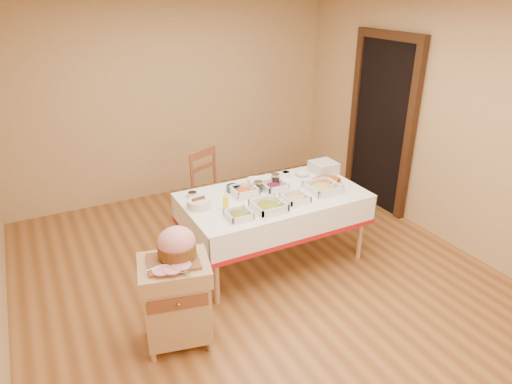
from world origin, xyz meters
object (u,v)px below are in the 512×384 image
(dining_chair, at_px, (213,190))
(ham_on_board, at_px, (176,246))
(preserve_jar_right, at_px, (275,180))
(bread_basket, at_px, (199,204))
(dining_table, at_px, (273,209))
(mustard_bottle, at_px, (226,202))
(preserve_jar_left, at_px, (258,187))
(butcher_cart, at_px, (177,298))
(brass_platter, at_px, (325,181))
(plate_stack, at_px, (324,167))

(dining_chair, bearing_deg, ham_on_board, -120.89)
(preserve_jar_right, relative_size, bread_basket, 0.53)
(ham_on_board, xyz_separation_m, bread_basket, (0.47, 0.77, -0.08))
(dining_table, height_order, mustard_bottle, mustard_bottle)
(dining_chair, bearing_deg, bread_basket, -120.11)
(preserve_jar_left, bearing_deg, butcher_cart, -143.99)
(dining_chair, height_order, brass_platter, dining_chair)
(ham_on_board, relative_size, plate_stack, 1.58)
(plate_stack, bearing_deg, preserve_jar_left, -172.78)
(dining_chair, relative_size, bread_basket, 4.40)
(butcher_cart, height_order, brass_platter, brass_platter)
(preserve_jar_left, relative_size, preserve_jar_right, 0.95)
(mustard_bottle, relative_size, brass_platter, 0.45)
(preserve_jar_left, xyz_separation_m, mustard_bottle, (-0.46, -0.22, 0.02))
(dining_table, bearing_deg, preserve_jar_left, 126.78)
(preserve_jar_right, relative_size, brass_platter, 0.32)
(dining_table, relative_size, preserve_jar_left, 16.25)
(dining_chair, distance_m, brass_platter, 1.32)
(dining_chair, bearing_deg, preserve_jar_right, -58.24)
(ham_on_board, relative_size, bread_basket, 1.87)
(butcher_cart, distance_m, mustard_bottle, 1.05)
(dining_table, distance_m, mustard_bottle, 0.61)
(butcher_cart, relative_size, mustard_bottle, 4.64)
(dining_chair, height_order, ham_on_board, ham_on_board)
(dining_table, xyz_separation_m, mustard_bottle, (-0.56, -0.08, 0.23))
(butcher_cart, relative_size, brass_platter, 2.07)
(preserve_jar_left, relative_size, plate_stack, 0.43)
(dining_table, bearing_deg, butcher_cart, -150.57)
(dining_chair, bearing_deg, brass_platter, -45.21)
(dining_chair, height_order, plate_stack, dining_chair)
(dining_chair, bearing_deg, mustard_bottle, -105.45)
(ham_on_board, bearing_deg, preserve_jar_left, 35.94)
(dining_table, xyz_separation_m, brass_platter, (0.62, -0.01, 0.18))
(preserve_jar_right, relative_size, mustard_bottle, 0.72)
(butcher_cart, distance_m, ham_on_board, 0.45)
(brass_platter, bearing_deg, dining_chair, 134.79)
(butcher_cart, bearing_deg, preserve_jar_left, 36.01)
(bread_basket, distance_m, plate_stack, 1.57)
(mustard_bottle, bearing_deg, preserve_jar_left, 25.24)
(butcher_cart, bearing_deg, bread_basket, 57.16)
(ham_on_board, xyz_separation_m, mustard_bottle, (0.69, 0.61, -0.05))
(mustard_bottle, relative_size, bread_basket, 0.74)
(dining_chair, relative_size, preserve_jar_left, 8.68)
(preserve_jar_right, xyz_separation_m, brass_platter, (0.48, -0.22, -0.03))
(butcher_cart, bearing_deg, plate_stack, 25.18)
(preserve_jar_left, height_order, bread_basket, preserve_jar_left)
(dining_table, height_order, bread_basket, bread_basket)
(dining_table, distance_m, ham_on_board, 1.45)
(mustard_bottle, height_order, plate_stack, mustard_bottle)
(plate_stack, height_order, brass_platter, plate_stack)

